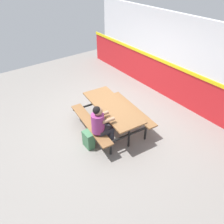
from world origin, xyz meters
TOP-DOWN VIEW (x-y plane):
  - ground_plane at (0.00, 0.00)m, footprint 10.00×10.00m
  - accent_backdrop at (0.00, 2.49)m, footprint 8.00×0.14m
  - picnic_table_main at (0.42, 0.00)m, footprint 2.04×1.74m
  - student_nearer at (0.80, -0.60)m, footprint 0.39×0.54m
  - backpack_dark at (0.63, -0.87)m, footprint 0.30×0.22m

SIDE VIEW (x-z plane):
  - ground_plane at x=0.00m, z-range -0.02..0.00m
  - backpack_dark at x=0.63m, z-range 0.00..0.44m
  - picnic_table_main at x=0.42m, z-range 0.21..0.95m
  - student_nearer at x=0.80m, z-range 0.10..1.31m
  - accent_backdrop at x=0.00m, z-range -0.05..2.55m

